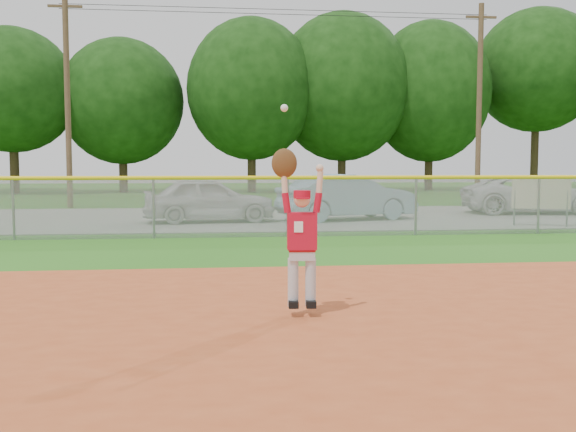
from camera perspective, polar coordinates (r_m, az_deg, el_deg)
The scene contains 10 objects.
ground at distance 6.56m, azimuth 9.69°, elevation -11.55°, with size 120.00×120.00×0.00m, color #276216.
parking_strip at distance 22.20m, azimuth -1.71°, elevation -0.10°, with size 44.00×10.00×0.03m, color gray.
car_white_a at distance 20.28m, azimuth -7.00°, elevation 1.45°, with size 1.66×4.11×1.40m, color silver.
car_blue at distance 21.01m, azimuth 5.26°, elevation 1.69°, with size 1.57×4.51×1.49m, color #7DA6BB.
car_white_b at distance 25.39m, azimuth 20.89°, elevation 1.79°, with size 2.31×5.01×1.39m, color silver.
sponsor_sign at distance 20.13m, azimuth 21.56°, elevation 1.77°, with size 1.50×0.69×1.44m.
outfield_fence at distance 16.18m, azimuth -0.03°, elevation 1.25°, with size 40.06×0.10×1.55m.
power_lines at distance 28.34m, azimuth -0.67°, elevation 10.34°, with size 19.40×0.24×9.00m.
tree_line at distance 44.42m, azimuth -2.77°, elevation 11.94°, with size 62.37×13.00×14.43m.
ballplayer at distance 7.51m, azimuth 1.01°, elevation -1.14°, with size 0.61×0.27×2.37m.
Camera 1 is at (-1.75, -6.06, 1.81)m, focal length 40.00 mm.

